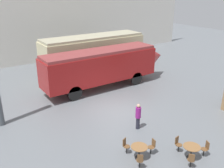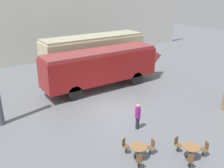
{
  "view_description": "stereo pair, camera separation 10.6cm",
  "coord_description": "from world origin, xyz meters",
  "px_view_note": "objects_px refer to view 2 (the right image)",
  "views": [
    {
      "loc": [
        -9.27,
        -13.38,
        8.24
      ],
      "look_at": [
        0.4,
        1.0,
        1.6
      ],
      "focal_mm": 40.0,
      "sensor_mm": 36.0,
      "label": 1
    },
    {
      "loc": [
        -9.18,
        -13.43,
        8.24
      ],
      "look_at": [
        0.4,
        1.0,
        1.6
      ],
      "focal_mm": 40.0,
      "sensor_mm": 36.0,
      "label": 2
    }
  ],
  "objects_px": {
    "cafe_table_near": "(191,149)",
    "cafe_chair_0": "(190,160)",
    "streamlined_locomotive": "(109,64)",
    "visitor_person": "(138,116)",
    "passenger_coach_vintage": "(94,52)",
    "cafe_table_mid": "(138,149)"
  },
  "relations": [
    {
      "from": "passenger_coach_vintage",
      "to": "visitor_person",
      "type": "height_order",
      "value": "passenger_coach_vintage"
    },
    {
      "from": "streamlined_locomotive",
      "to": "visitor_person",
      "type": "relative_size",
      "value": 7.23
    },
    {
      "from": "streamlined_locomotive",
      "to": "cafe_table_mid",
      "type": "bearing_deg",
      "value": -114.54
    },
    {
      "from": "streamlined_locomotive",
      "to": "cafe_table_mid",
      "type": "xyz_separation_m",
      "value": [
        -4.34,
        -9.51,
        -1.48
      ]
    },
    {
      "from": "cafe_table_near",
      "to": "cafe_table_mid",
      "type": "bearing_deg",
      "value": 146.12
    },
    {
      "from": "streamlined_locomotive",
      "to": "visitor_person",
      "type": "distance_m",
      "value": 7.7
    },
    {
      "from": "cafe_table_near",
      "to": "cafe_table_mid",
      "type": "distance_m",
      "value": 2.68
    },
    {
      "from": "cafe_table_mid",
      "to": "visitor_person",
      "type": "distance_m",
      "value": 2.97
    },
    {
      "from": "cafe_table_near",
      "to": "cafe_chair_0",
      "type": "xyz_separation_m",
      "value": [
        -0.64,
        -0.51,
        -0.06
      ]
    },
    {
      "from": "passenger_coach_vintage",
      "to": "cafe_table_mid",
      "type": "bearing_deg",
      "value": -110.88
    },
    {
      "from": "cafe_table_near",
      "to": "cafe_chair_0",
      "type": "distance_m",
      "value": 0.82
    },
    {
      "from": "cafe_chair_0",
      "to": "visitor_person",
      "type": "distance_m",
      "value": 4.35
    },
    {
      "from": "streamlined_locomotive",
      "to": "cafe_chair_0",
      "type": "distance_m",
      "value": 11.93
    },
    {
      "from": "passenger_coach_vintage",
      "to": "cafe_chair_0",
      "type": "height_order",
      "value": "passenger_coach_vintage"
    },
    {
      "from": "cafe_table_mid",
      "to": "streamlined_locomotive",
      "type": "bearing_deg",
      "value": 65.46
    },
    {
      "from": "streamlined_locomotive",
      "to": "visitor_person",
      "type": "height_order",
      "value": "streamlined_locomotive"
    },
    {
      "from": "cafe_chair_0",
      "to": "visitor_person",
      "type": "bearing_deg",
      "value": 48.28
    },
    {
      "from": "visitor_person",
      "to": "cafe_chair_0",
      "type": "bearing_deg",
      "value": -93.06
    },
    {
      "from": "cafe_chair_0",
      "to": "cafe_table_near",
      "type": "bearing_deg",
      "value": -0.0
    },
    {
      "from": "passenger_coach_vintage",
      "to": "streamlined_locomotive",
      "type": "relative_size",
      "value": 0.87
    },
    {
      "from": "visitor_person",
      "to": "cafe_table_mid",
      "type": "bearing_deg",
      "value": -128.14
    },
    {
      "from": "cafe_table_near",
      "to": "passenger_coach_vintage",
      "type": "bearing_deg",
      "value": 78.92
    }
  ]
}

